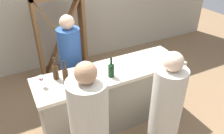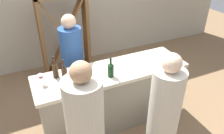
{
  "view_description": "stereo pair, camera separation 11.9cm",
  "coord_description": "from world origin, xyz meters",
  "px_view_note": "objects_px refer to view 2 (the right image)",
  "views": [
    {
      "loc": [
        -1.19,
        -2.31,
        2.57
      ],
      "look_at": [
        0.0,
        0.0,
        0.99
      ],
      "focal_mm": 35.94,
      "sensor_mm": 36.0,
      "label": 1
    },
    {
      "loc": [
        -1.09,
        -2.36,
        2.57
      ],
      "look_at": [
        0.0,
        0.0,
        0.99
      ],
      "focal_mm": 35.94,
      "sensor_mm": 36.0,
      "label": 2
    }
  ],
  "objects_px": {
    "wine_bottle_center_dark_green": "(111,69)",
    "wine_glass_near_center": "(74,81)",
    "wine_bottle_leftmost_amber_brown": "(55,70)",
    "person_server_behind": "(73,67)",
    "wine_bottle_second_left_amber_brown": "(65,74)",
    "wine_rack": "(65,37)",
    "wine_glass_near_left": "(96,77)",
    "person_center_guest": "(164,112)",
    "wine_glass_near_right": "(41,77)"
  },
  "relations": [
    {
      "from": "wine_glass_near_center",
      "to": "person_server_behind",
      "type": "relative_size",
      "value": 0.11
    },
    {
      "from": "wine_bottle_leftmost_amber_brown",
      "to": "wine_bottle_second_left_amber_brown",
      "type": "xyz_separation_m",
      "value": [
        0.08,
        -0.18,
        0.01
      ]
    },
    {
      "from": "wine_rack",
      "to": "wine_bottle_leftmost_amber_brown",
      "type": "height_order",
      "value": "wine_rack"
    },
    {
      "from": "wine_bottle_leftmost_amber_brown",
      "to": "wine_bottle_second_left_amber_brown",
      "type": "bearing_deg",
      "value": -66.21
    },
    {
      "from": "wine_glass_near_right",
      "to": "wine_rack",
      "type": "bearing_deg",
      "value": 66.56
    },
    {
      "from": "wine_glass_near_center",
      "to": "person_center_guest",
      "type": "xyz_separation_m",
      "value": [
        0.93,
        -0.57,
        -0.38
      ]
    },
    {
      "from": "wine_rack",
      "to": "wine_glass_near_center",
      "type": "height_order",
      "value": "wine_rack"
    },
    {
      "from": "wine_bottle_center_dark_green",
      "to": "person_center_guest",
      "type": "bearing_deg",
      "value": -56.31
    },
    {
      "from": "wine_bottle_second_left_amber_brown",
      "to": "person_server_behind",
      "type": "relative_size",
      "value": 0.21
    },
    {
      "from": "person_center_guest",
      "to": "person_server_behind",
      "type": "relative_size",
      "value": 0.94
    },
    {
      "from": "wine_bottle_second_left_amber_brown",
      "to": "wine_glass_near_left",
      "type": "distance_m",
      "value": 0.38
    },
    {
      "from": "wine_glass_near_left",
      "to": "person_center_guest",
      "type": "relative_size",
      "value": 0.11
    },
    {
      "from": "wine_bottle_center_dark_green",
      "to": "person_server_behind",
      "type": "height_order",
      "value": "person_server_behind"
    },
    {
      "from": "wine_glass_near_left",
      "to": "wine_bottle_leftmost_amber_brown",
      "type": "bearing_deg",
      "value": 138.81
    },
    {
      "from": "wine_bottle_second_left_amber_brown",
      "to": "wine_bottle_center_dark_green",
      "type": "height_order",
      "value": "wine_bottle_second_left_amber_brown"
    },
    {
      "from": "wine_glass_near_left",
      "to": "wine_glass_near_right",
      "type": "relative_size",
      "value": 1.1
    },
    {
      "from": "wine_glass_near_left",
      "to": "person_server_behind",
      "type": "relative_size",
      "value": 0.1
    },
    {
      "from": "wine_bottle_second_left_amber_brown",
      "to": "wine_glass_near_right",
      "type": "height_order",
      "value": "wine_bottle_second_left_amber_brown"
    },
    {
      "from": "wine_rack",
      "to": "wine_bottle_second_left_amber_brown",
      "type": "xyz_separation_m",
      "value": [
        -0.41,
        -1.68,
        0.25
      ]
    },
    {
      "from": "wine_bottle_second_left_amber_brown",
      "to": "wine_glass_near_right",
      "type": "bearing_deg",
      "value": 160.86
    },
    {
      "from": "wine_bottle_leftmost_amber_brown",
      "to": "wine_glass_near_right",
      "type": "relative_size",
      "value": 2.13
    },
    {
      "from": "wine_bottle_second_left_amber_brown",
      "to": "wine_bottle_leftmost_amber_brown",
      "type": "bearing_deg",
      "value": 113.79
    },
    {
      "from": "person_server_behind",
      "to": "wine_bottle_leftmost_amber_brown",
      "type": "bearing_deg",
      "value": -41.53
    },
    {
      "from": "wine_rack",
      "to": "person_server_behind",
      "type": "relative_size",
      "value": 1.03
    },
    {
      "from": "wine_bottle_leftmost_amber_brown",
      "to": "wine_bottle_center_dark_green",
      "type": "height_order",
      "value": "wine_bottle_leftmost_amber_brown"
    },
    {
      "from": "person_server_behind",
      "to": "person_center_guest",
      "type": "bearing_deg",
      "value": 20.78
    },
    {
      "from": "wine_glass_near_left",
      "to": "person_center_guest",
      "type": "height_order",
      "value": "person_center_guest"
    },
    {
      "from": "wine_glass_near_center",
      "to": "person_server_behind",
      "type": "bearing_deg",
      "value": 75.84
    },
    {
      "from": "wine_rack",
      "to": "wine_bottle_center_dark_green",
      "type": "bearing_deg",
      "value": -84.8
    },
    {
      "from": "wine_bottle_leftmost_amber_brown",
      "to": "wine_bottle_second_left_amber_brown",
      "type": "relative_size",
      "value": 0.92
    },
    {
      "from": "wine_bottle_center_dark_green",
      "to": "wine_glass_near_center",
      "type": "bearing_deg",
      "value": -172.43
    },
    {
      "from": "wine_bottle_second_left_amber_brown",
      "to": "wine_glass_near_left",
      "type": "xyz_separation_m",
      "value": [
        0.34,
        -0.19,
        -0.02
      ]
    },
    {
      "from": "wine_bottle_center_dark_green",
      "to": "wine_glass_near_right",
      "type": "bearing_deg",
      "value": 167.09
    },
    {
      "from": "wine_bottle_second_left_amber_brown",
      "to": "wine_bottle_center_dark_green",
      "type": "relative_size",
      "value": 1.19
    },
    {
      "from": "wine_glass_near_center",
      "to": "person_server_behind",
      "type": "xyz_separation_m",
      "value": [
        0.21,
        0.85,
        -0.33
      ]
    },
    {
      "from": "wine_bottle_second_left_amber_brown",
      "to": "person_center_guest",
      "type": "height_order",
      "value": "person_center_guest"
    },
    {
      "from": "wine_bottle_center_dark_green",
      "to": "wine_bottle_leftmost_amber_brown",
      "type": "bearing_deg",
      "value": 156.97
    },
    {
      "from": "wine_glass_near_center",
      "to": "wine_glass_near_right",
      "type": "height_order",
      "value": "wine_glass_near_center"
    },
    {
      "from": "wine_bottle_leftmost_amber_brown",
      "to": "wine_bottle_center_dark_green",
      "type": "distance_m",
      "value": 0.71
    },
    {
      "from": "wine_bottle_leftmost_amber_brown",
      "to": "wine_bottle_center_dark_green",
      "type": "bearing_deg",
      "value": -23.03
    },
    {
      "from": "wine_rack",
      "to": "wine_bottle_center_dark_green",
      "type": "relative_size",
      "value": 5.91
    },
    {
      "from": "wine_glass_near_center",
      "to": "person_center_guest",
      "type": "height_order",
      "value": "person_center_guest"
    },
    {
      "from": "wine_bottle_leftmost_amber_brown",
      "to": "person_server_behind",
      "type": "relative_size",
      "value": 0.19
    },
    {
      "from": "wine_glass_near_center",
      "to": "person_center_guest",
      "type": "bearing_deg",
      "value": -31.28
    },
    {
      "from": "person_center_guest",
      "to": "wine_rack",
      "type": "bearing_deg",
      "value": -7.46
    },
    {
      "from": "wine_glass_near_left",
      "to": "wine_glass_near_center",
      "type": "bearing_deg",
      "value": 176.2
    },
    {
      "from": "wine_bottle_center_dark_green",
      "to": "wine_glass_near_right",
      "type": "relative_size",
      "value": 1.94
    },
    {
      "from": "wine_bottle_center_dark_green",
      "to": "person_center_guest",
      "type": "height_order",
      "value": "person_center_guest"
    },
    {
      "from": "wine_rack",
      "to": "person_server_behind",
      "type": "bearing_deg",
      "value": -97.72
    },
    {
      "from": "wine_bottle_leftmost_amber_brown",
      "to": "wine_glass_near_center",
      "type": "relative_size",
      "value": 1.78
    }
  ]
}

